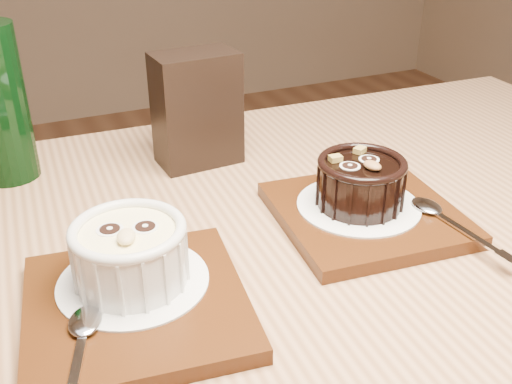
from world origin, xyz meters
The scene contains 10 objects.
table centered at (-0.16, 0.02, 0.66)m, with size 1.23×0.84×0.75m.
tray_left centered at (-0.29, 0.02, 0.76)m, with size 0.18×0.18×0.01m, color #43200B.
doily_left centered at (-0.29, 0.04, 0.77)m, with size 0.13×0.13×0.00m, color white.
ramekin_white centered at (-0.29, 0.04, 0.80)m, with size 0.10×0.10×0.06m.
spoon_left centered at (-0.35, -0.03, 0.77)m, with size 0.03×0.13×0.01m, color silver, non-canonical shape.
tray_right centered at (-0.04, 0.07, 0.76)m, with size 0.18×0.18×0.01m, color #43200B.
doily_right centered at (-0.04, 0.07, 0.77)m, with size 0.13×0.13×0.00m, color white.
ramekin_dark centered at (-0.04, 0.07, 0.80)m, with size 0.09×0.09×0.05m.
spoon_right centered at (0.02, 0.00, 0.77)m, with size 0.03×0.13×0.01m, color silver, non-canonical shape.
condiment_stand centered at (-0.15, 0.28, 0.82)m, with size 0.10×0.06×0.14m, color black.
Camera 1 is at (-0.36, -0.38, 1.08)m, focal length 42.00 mm.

